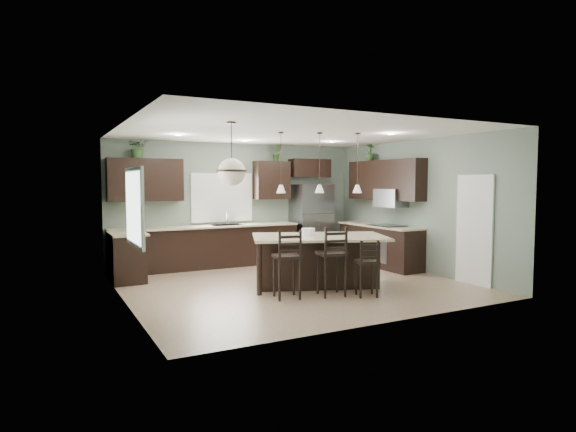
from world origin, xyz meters
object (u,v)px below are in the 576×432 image
Objects in this scene: kitchen_island at (319,261)px; refrigerator at (311,222)px; plant_back_left at (138,147)px; bar_stool_left at (287,264)px; bar_stool_right at (367,268)px; bar_stool_center at (331,261)px; serving_dish at (308,232)px.

refrigerator is at bearing 83.91° from kitchen_island.
refrigerator is 4.42m from plant_back_left.
refrigerator is at bearing 66.04° from bar_stool_left.
bar_stool_right is (-1.16, -3.81, -0.45)m from refrigerator.
refrigerator is 4.01m from bar_stool_right.
bar_stool_center is at bearing -115.23° from refrigerator.
plant_back_left reaches higher than bar_stool_center.
plant_back_left is at bearing 177.97° from refrigerator.
serving_dish is 4.08m from plant_back_left.
bar_stool_center is at bearing -92.08° from serving_dish.
kitchen_island is 2.10× the size of bar_stool_left.
bar_stool_right is at bearing -10.08° from bar_stool_left.
bar_stool_right is (0.27, -1.07, 0.02)m from kitchen_island.
plant_back_left is (-1.68, 3.46, 2.06)m from bar_stool_left.
refrigerator is 7.71× the size of serving_dish.
bar_stool_right is at bearing -22.42° from bar_stool_center.
serving_dish is at bearing 98.90° from bar_stool_center.
bar_stool_center is at bearing -56.28° from plant_back_left.
refrigerator is 3.88m from bar_stool_center.
bar_stool_left is 0.77m from bar_stool_center.
bar_stool_left is at bearing -64.11° from plant_back_left.
kitchen_island is 2.04× the size of bar_stool_center.
plant_back_left is (-2.92, 3.96, 2.15)m from bar_stool_right.
bar_stool_left is 1.33m from bar_stool_right.
bar_stool_center is at bearing 167.39° from bar_stool_right.
plant_back_left reaches higher than serving_dish.
refrigerator is at bearing 58.80° from serving_dish.
kitchen_island is at bearing -21.45° from serving_dish.
refrigerator reaches higher than serving_dish.
serving_dish is 1.34m from bar_stool_right.
refrigerator reaches higher than bar_stool_left.
bar_stool_right is (0.49, -0.32, -0.11)m from bar_stool_center.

